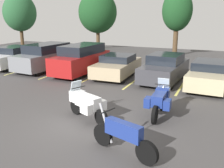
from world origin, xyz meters
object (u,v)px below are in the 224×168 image
object	(u,v)px
motorcycle_second	(160,100)
car_white	(12,57)
motorcycle_touring	(86,103)
car_tan	(117,66)
car_champagne	(209,74)
car_grey	(45,57)
car_red	(81,59)
motorcycle_third	(123,135)
car_charcoal	(165,68)

from	to	relation	value
motorcycle_second	car_white	bearing A→B (deg)	157.33
motorcycle_touring	motorcycle_second	distance (m)	2.77
car_white	car_tan	world-z (taller)	car_white
motorcycle_touring	motorcycle_second	world-z (taller)	same
motorcycle_second	car_champagne	distance (m)	5.26
motorcycle_touring	car_grey	bearing A→B (deg)	136.21
motorcycle_second	car_champagne	xyz separation A→B (m)	(1.43, 5.07, 0.04)
car_champagne	car_red	bearing A→B (deg)	179.29
car_red	car_white	bearing A→B (deg)	-178.89
car_red	car_champagne	bearing A→B (deg)	-0.71
motorcycle_touring	car_champagne	bearing A→B (deg)	59.18
motorcycle_second	car_grey	size ratio (longest dim) A/B	0.46
motorcycle_second	car_champagne	world-z (taller)	car_champagne
motorcycle_third	car_grey	bearing A→B (deg)	137.00
motorcycle_third	car_charcoal	distance (m)	8.62
motorcycle_touring	motorcycle_second	bearing A→B (deg)	29.74
motorcycle_second	car_champagne	size ratio (longest dim) A/B	0.47
car_red	car_charcoal	world-z (taller)	car_red
car_tan	car_charcoal	xyz separation A→B (m)	(2.94, 0.06, 0.08)
car_grey	car_red	distance (m)	2.89
motorcycle_touring	car_charcoal	xyz separation A→B (m)	(1.42, 6.77, 0.12)
motorcycle_touring	motorcycle_third	distance (m)	2.81
car_champagne	motorcycle_touring	bearing A→B (deg)	-120.82
motorcycle_third	car_white	bearing A→B (deg)	145.12
car_white	motorcycle_second	bearing A→B (deg)	-22.67
motorcycle_third	car_charcoal	size ratio (longest dim) A/B	0.47
motorcycle_touring	motorcycle_third	bearing A→B (deg)	-40.32
motorcycle_touring	motorcycle_second	size ratio (longest dim) A/B	0.93
car_grey	car_charcoal	xyz separation A→B (m)	(8.27, 0.20, -0.15)
car_grey	car_tan	xyz separation A→B (m)	(5.33, 0.15, -0.23)
car_charcoal	motorcycle_second	bearing A→B (deg)	-79.62
motorcycle_third	car_red	distance (m)	10.35
motorcycle_third	car_tan	distance (m)	9.28
motorcycle_second	car_champagne	bearing A→B (deg)	74.18
motorcycle_third	car_red	size ratio (longest dim) A/B	0.44
car_champagne	motorcycle_second	bearing A→B (deg)	-105.82
motorcycle_second	motorcycle_third	size ratio (longest dim) A/B	0.99
car_red	car_charcoal	xyz separation A→B (m)	(5.38, 0.23, -0.19)
motorcycle_third	car_tan	bearing A→B (deg)	113.20
motorcycle_third	car_champagne	xyz separation A→B (m)	(1.70, 8.26, 0.11)
motorcycle_touring	car_grey	distance (m)	9.49
car_white	car_grey	distance (m)	2.84
car_tan	car_champagne	xyz separation A→B (m)	(5.36, -0.27, 0.01)
car_white	car_charcoal	size ratio (longest dim) A/B	0.93
motorcycle_second	car_charcoal	world-z (taller)	car_charcoal
car_white	car_red	bearing A→B (deg)	1.11
motorcycle_touring	car_white	xyz separation A→B (m)	(-9.68, 6.43, 0.11)
car_charcoal	car_white	bearing A→B (deg)	-178.23
car_white	car_charcoal	xyz separation A→B (m)	(11.11, 0.34, 0.02)
motorcycle_touring	motorcycle_third	xyz separation A→B (m)	(2.14, -1.82, -0.07)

